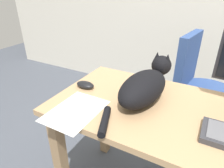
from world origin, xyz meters
TOP-DOWN VIEW (x-y plane):
  - desk at (0.00, 0.00)m, footprint 1.31×0.62m
  - office_chair at (0.01, 0.67)m, footprint 0.48×0.48m
  - cat at (-0.23, 0.04)m, footprint 0.23×0.61m
  - computer_mouse at (-0.57, -0.01)m, footprint 0.11×0.06m
  - paper_sheet at (-0.47, -0.22)m, footprint 0.21×0.30m

SIDE VIEW (x-z plane):
  - office_chair at x=0.01m, z-range -0.06..0.89m
  - desk at x=0.00m, z-range 0.24..0.97m
  - paper_sheet at x=-0.47m, z-range 0.73..0.73m
  - computer_mouse at x=-0.57m, z-range 0.73..0.77m
  - cat at x=-0.23m, z-range 0.71..0.91m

